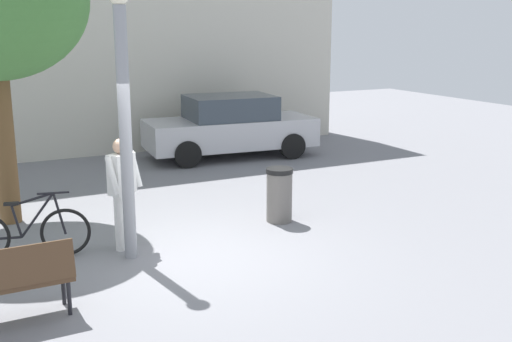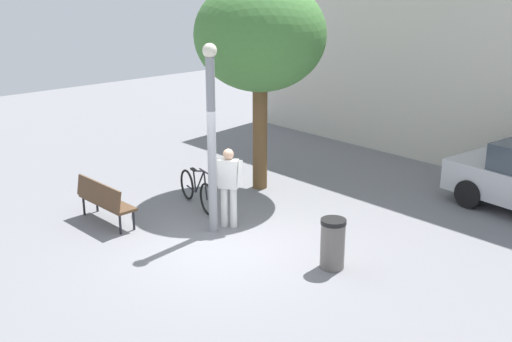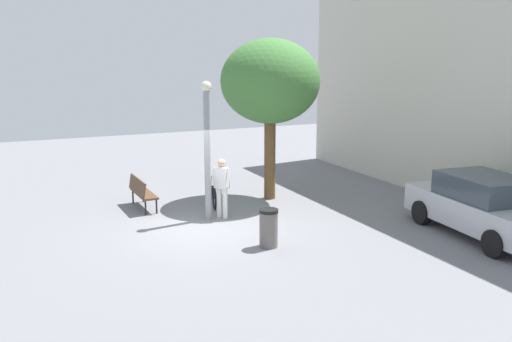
% 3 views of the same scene
% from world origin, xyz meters
% --- Properties ---
extents(ground_plane, '(36.00, 36.00, 0.00)m').
position_xyz_m(ground_plane, '(0.00, 0.00, 0.00)').
color(ground_plane, slate).
extents(building_facade, '(14.88, 2.00, 7.10)m').
position_xyz_m(building_facade, '(0.00, 8.68, 3.55)').
color(building_facade, beige).
rests_on(building_facade, ground_plane).
extents(lamppost, '(0.28, 0.28, 3.79)m').
position_xyz_m(lamppost, '(-0.77, 0.32, 2.08)').
color(lamppost, gray).
rests_on(lamppost, ground_plane).
extents(person_by_lamppost, '(0.62, 0.52, 1.67)m').
position_xyz_m(person_by_lamppost, '(-0.75, 0.71, 0.97)').
color(person_by_lamppost, white).
rests_on(person_by_lamppost, ground_plane).
extents(bicycle_black, '(1.77, 0.47, 0.97)m').
position_xyz_m(bicycle_black, '(-2.11, 0.92, 0.38)').
color(bicycle_black, black).
rests_on(bicycle_black, ground_plane).
extents(parked_car_silver, '(4.33, 2.10, 1.55)m').
position_xyz_m(parked_car_silver, '(3.43, 6.07, 0.77)').
color(parked_car_silver, '#B7B7BC').
rests_on(parked_car_silver, ground_plane).
extents(trash_bin, '(0.46, 0.46, 0.92)m').
position_xyz_m(trash_bin, '(1.96, 0.84, 0.47)').
color(trash_bin, '#66605B').
rests_on(trash_bin, ground_plane).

